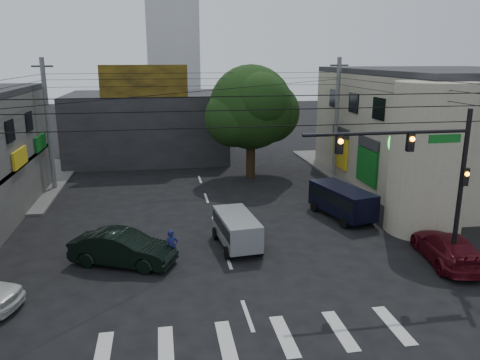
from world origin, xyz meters
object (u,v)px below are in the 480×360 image
object	(u,v)px
traffic_gantry	(427,167)
dark_sedan	(123,248)
silver_minivan	(237,231)
maroon_sedan	(447,248)
navy_van	(342,203)
street_tree	(251,108)
traffic_officer	(172,247)
utility_pole_far_left	(48,126)
utility_pole_far_right	(336,119)

from	to	relation	value
traffic_gantry	dark_sedan	world-z (taller)	traffic_gantry
dark_sedan	silver_minivan	xyz separation A→B (m)	(5.44, 1.12, 0.04)
maroon_sedan	navy_van	xyz separation A→B (m)	(-2.44, 6.73, 0.21)
street_tree	maroon_sedan	xyz separation A→B (m)	(5.90, -17.01, -4.76)
traffic_gantry	dark_sedan	distance (m)	13.64
maroon_sedan	navy_van	distance (m)	7.16
traffic_gantry	traffic_officer	xyz separation A→B (m)	(-10.40, 2.98, -4.02)
traffic_gantry	maroon_sedan	distance (m)	4.72
traffic_gantry	street_tree	bearing A→B (deg)	101.99
traffic_gantry	navy_van	size ratio (longest dim) A/B	1.47
traffic_gantry	utility_pole_far_left	distance (m)	25.00
utility_pole_far_left	dark_sedan	xyz separation A→B (m)	(5.72, -13.71, -3.81)
street_tree	dark_sedan	xyz separation A→B (m)	(-8.78, -14.71, -4.69)
street_tree	dark_sedan	distance (m)	17.77
utility_pole_far_right	dark_sedan	world-z (taller)	utility_pole_far_right
utility_pole_far_left	utility_pole_far_right	xyz separation A→B (m)	(21.00, 0.00, 0.00)
utility_pole_far_left	navy_van	size ratio (longest dim) A/B	1.88
street_tree	traffic_officer	distance (m)	17.06
utility_pole_far_right	navy_van	xyz separation A→B (m)	(-3.03, -9.28, -3.68)
utility_pole_far_right	silver_minivan	distance (m)	16.43
traffic_gantry	silver_minivan	world-z (taller)	traffic_gantry
navy_van	traffic_officer	size ratio (longest dim) A/B	3.01
utility_pole_far_right	navy_van	distance (m)	10.43
silver_minivan	traffic_officer	size ratio (longest dim) A/B	2.45
traffic_gantry	silver_minivan	distance (m)	9.32
utility_pole_far_left	street_tree	bearing A→B (deg)	3.95
traffic_officer	traffic_gantry	bearing A→B (deg)	-26.67
dark_sedan	maroon_sedan	distance (m)	14.86
utility_pole_far_left	navy_van	distance (m)	20.55
traffic_gantry	utility_pole_far_right	xyz separation A→B (m)	(2.68, 17.00, -0.23)
dark_sedan	utility_pole_far_left	bearing A→B (deg)	45.76
maroon_sedan	silver_minivan	xyz separation A→B (m)	(-9.24, 3.41, 0.12)
traffic_gantry	navy_van	xyz separation A→B (m)	(-0.36, 7.73, -3.91)
dark_sedan	maroon_sedan	xyz separation A→B (m)	(14.68, -2.29, -0.08)
navy_van	silver_minivan	bearing A→B (deg)	102.84
utility_pole_far_left	silver_minivan	size ratio (longest dim) A/B	2.32
street_tree	navy_van	distance (m)	11.76
utility_pole_far_right	dark_sedan	size ratio (longest dim) A/B	1.83
utility_pole_far_left	traffic_officer	xyz separation A→B (m)	(7.92, -14.03, -3.79)
traffic_gantry	navy_van	distance (m)	8.67
street_tree	maroon_sedan	size ratio (longest dim) A/B	1.69
utility_pole_far_left	traffic_officer	distance (m)	16.55
utility_pole_far_left	navy_van	bearing A→B (deg)	-27.31
utility_pole_far_right	maroon_sedan	bearing A→B (deg)	-92.14
dark_sedan	traffic_officer	size ratio (longest dim) A/B	3.10
silver_minivan	traffic_officer	bearing A→B (deg)	108.46
utility_pole_far_right	traffic_officer	xyz separation A→B (m)	(-13.08, -14.03, -3.79)
street_tree	utility_pole_far_left	bearing A→B (deg)	-176.05
traffic_officer	utility_pole_far_right	bearing A→B (deg)	36.29
utility_pole_far_left	maroon_sedan	bearing A→B (deg)	-38.12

